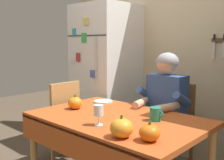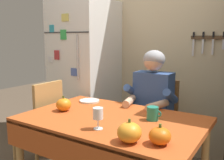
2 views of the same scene
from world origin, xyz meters
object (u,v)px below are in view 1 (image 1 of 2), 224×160
object	(u,v)px
seated_person	(163,106)
coffee_mug	(156,114)
pumpkin_large	(122,128)
serving_tray	(103,101)
refrigerator	(106,77)
chair_left_side	(60,120)
pumpkin_medium	(150,133)
chair_behind_person	(172,124)
wine_glass	(99,111)
pumpkin_small	(75,103)
dining_table	(115,127)

from	to	relation	value
seated_person	coffee_mug	distance (m)	0.52
pumpkin_large	serving_tray	world-z (taller)	pumpkin_large
refrigerator	chair_left_side	size ratio (longest dim) A/B	1.94
chair_left_side	pumpkin_medium	xyz separation A→B (m)	(1.41, -0.36, 0.28)
chair_behind_person	wine_glass	xyz separation A→B (m)	(-0.01, -1.03, 0.33)
pumpkin_medium	refrigerator	bearing A→B (deg)	142.16
seated_person	wine_glass	distance (m)	0.85
chair_left_side	pumpkin_medium	size ratio (longest dim) A/B	7.06
refrigerator	pumpkin_large	xyz separation A→B (m)	(1.29, -1.20, -0.10)
pumpkin_medium	serving_tray	bearing A→B (deg)	149.23
pumpkin_medium	serving_tray	xyz separation A→B (m)	(-0.96, 0.57, -0.04)
seated_person	pumpkin_large	size ratio (longest dim) A/B	8.36
pumpkin_medium	pumpkin_small	size ratio (longest dim) A/B	0.99
pumpkin_medium	pumpkin_small	world-z (taller)	pumpkin_small
coffee_mug	pumpkin_large	size ratio (longest dim) A/B	0.78
wine_glass	serving_tray	size ratio (longest dim) A/B	0.78
refrigerator	seated_person	xyz separation A→B (m)	(1.02, -0.28, -0.16)
serving_tray	refrigerator	bearing A→B (deg)	131.58
wine_glass	coffee_mug	bearing A→B (deg)	57.73
seated_person	chair_left_side	world-z (taller)	seated_person
refrigerator	pumpkin_medium	size ratio (longest dim) A/B	13.67
refrigerator	chair_behind_person	world-z (taller)	refrigerator
dining_table	wine_glass	distance (m)	0.31
coffee_mug	chair_behind_person	bearing A→B (deg)	108.89
dining_table	coffee_mug	size ratio (longest dim) A/B	12.01
pumpkin_small	coffee_mug	bearing A→B (deg)	13.80
seated_person	refrigerator	bearing A→B (deg)	164.71
chair_behind_person	coffee_mug	bearing A→B (deg)	-71.11
dining_table	pumpkin_large	xyz separation A→B (m)	(0.34, -0.32, 0.15)
coffee_mug	pumpkin_large	bearing A→B (deg)	-84.14
chair_behind_person	seated_person	xyz separation A→B (m)	(-0.00, -0.19, 0.23)
dining_table	pumpkin_medium	world-z (taller)	pumpkin_medium
pumpkin_medium	chair_left_side	bearing A→B (deg)	165.54
dining_table	pumpkin_small	xyz separation A→B (m)	(-0.45, -0.05, 0.14)
chair_behind_person	pumpkin_large	world-z (taller)	chair_behind_person
seated_person	coffee_mug	world-z (taller)	seated_person
serving_tray	coffee_mug	bearing A→B (deg)	-13.89
dining_table	wine_glass	size ratio (longest dim) A/B	9.26
seated_person	coffee_mug	size ratio (longest dim) A/B	10.68
refrigerator	serving_tray	xyz separation A→B (m)	(0.50, -0.56, -0.15)
coffee_mug	serving_tray	distance (m)	0.77
wine_glass	chair_left_side	bearing A→B (deg)	159.66
serving_tray	pumpkin_large	bearing A→B (deg)	-38.88
pumpkin_small	serving_tray	xyz separation A→B (m)	(-0.01, 0.37, -0.05)
refrigerator	pumpkin_small	bearing A→B (deg)	-61.51
coffee_mug	pumpkin_medium	bearing A→B (deg)	-61.22
refrigerator	pumpkin_medium	world-z (taller)	refrigerator
refrigerator	dining_table	size ratio (longest dim) A/B	1.29
coffee_mug	wine_glass	distance (m)	0.45
pumpkin_small	dining_table	bearing A→B (deg)	5.78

